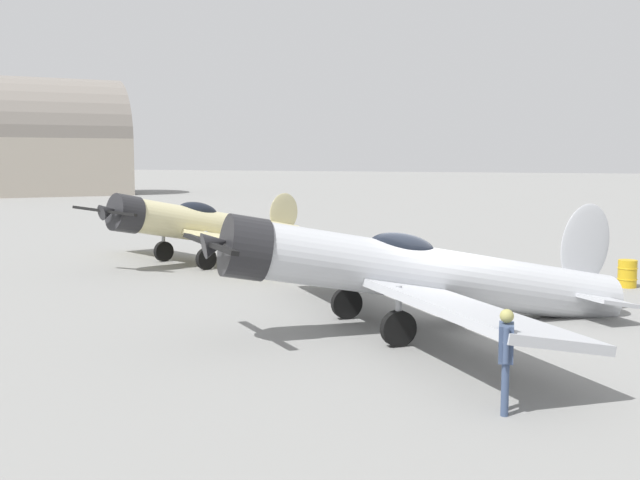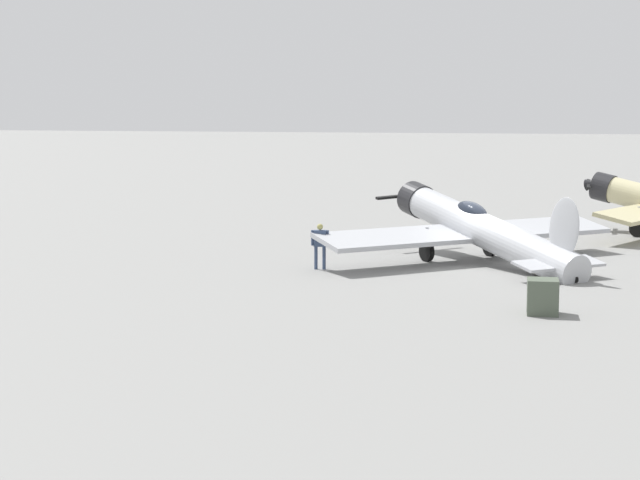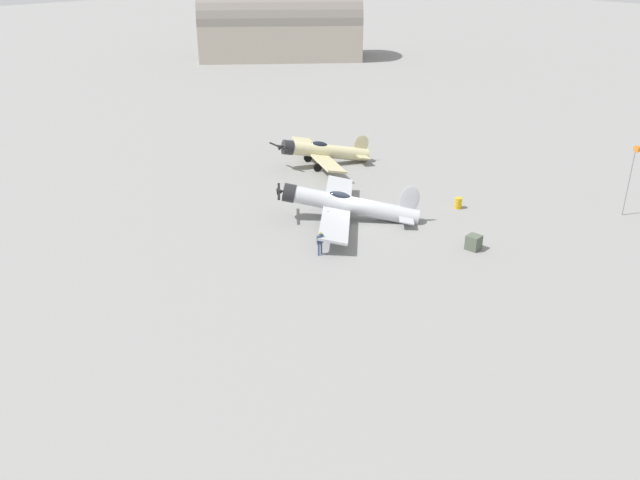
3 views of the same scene
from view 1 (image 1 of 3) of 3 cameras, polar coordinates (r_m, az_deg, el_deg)
ground_plane at (r=19.32m, az=8.73°, el=-6.27°), size 400.00×400.00×0.00m
airplane_foreground at (r=18.84m, az=7.33°, el=-2.52°), size 10.60×10.83×3.34m
airplane_mid_apron at (r=30.52m, az=-8.43°, el=0.96°), size 11.04×8.70×2.88m
ground_crew_mechanic at (r=12.89m, az=13.51°, el=-7.90°), size 0.31×0.65×1.71m
fuel_drum at (r=26.51m, az=21.67°, el=-2.31°), size 0.62×0.62×0.88m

